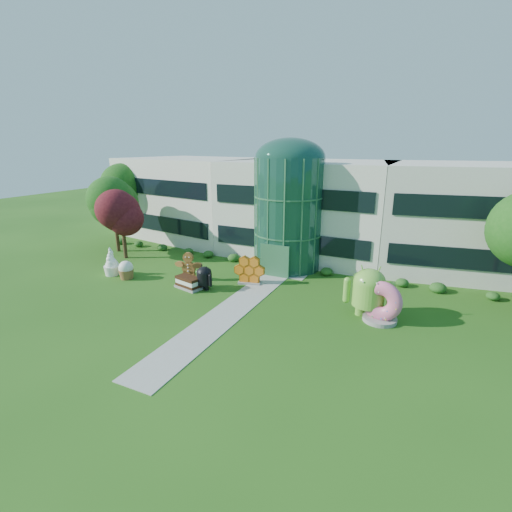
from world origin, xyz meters
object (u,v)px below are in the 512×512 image
at_px(android_green, 369,289).
at_px(donut, 382,301).
at_px(gingerbread, 189,266).
at_px(android_black, 204,276).

height_order(android_green, donut, android_green).
height_order(donut, gingerbread, donut).
xyz_separation_m(donut, gingerbread, (-15.40, 0.77, -0.17)).
distance_m(android_black, gingerbread, 2.50).
bearing_deg(android_black, donut, 23.58).
bearing_deg(android_green, android_black, 173.75).
bearing_deg(android_green, gingerbread, 168.94).
xyz_separation_m(android_black, donut, (13.15, 0.31, 0.31)).
relative_size(android_green, android_black, 1.76).
bearing_deg(gingerbread, android_black, -38.94).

